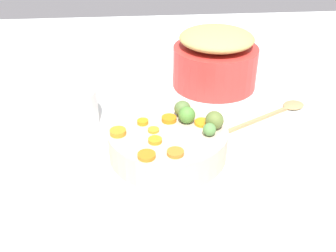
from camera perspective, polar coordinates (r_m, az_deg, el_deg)
name	(u,v)px	position (r m, az deg, el deg)	size (l,w,h in m)	color
tabletop	(162,157)	(0.95, -0.82, -4.62)	(2.40, 2.40, 0.02)	silver
serving_bowl_carrots	(168,142)	(0.92, 0.00, -2.41)	(0.28, 0.28, 0.07)	#BEAA91
metal_pot	(215,67)	(1.26, 6.90, 8.68)	(0.27, 0.27, 0.13)	red
stuffing_mound	(217,38)	(1.23, 7.18, 12.71)	(0.23, 0.23, 0.06)	tan
carrot_slice_0	(147,155)	(0.81, -3.17, -4.35)	(0.04, 0.04, 0.01)	orange
carrot_slice_1	(202,123)	(0.93, 5.10, 0.50)	(0.04, 0.04, 0.01)	orange
carrot_slice_2	(143,122)	(0.93, -3.74, 0.60)	(0.03, 0.03, 0.01)	orange
carrot_slice_3	(155,140)	(0.86, -1.92, -2.12)	(0.03, 0.03, 0.01)	orange
carrot_slice_4	(169,119)	(0.93, 0.15, 1.05)	(0.04, 0.04, 0.01)	orange
carrot_slice_5	(175,153)	(0.82, 1.10, -3.94)	(0.04, 0.04, 0.01)	orange
carrot_slice_6	(153,130)	(0.90, -2.15, -0.60)	(0.03, 0.03, 0.01)	orange
carrot_slice_7	(118,132)	(0.89, -7.37, -0.89)	(0.04, 0.04, 0.01)	orange
brussels_sprout_0	(209,130)	(0.88, 6.11, -0.52)	(0.03, 0.03, 0.03)	#528241
brussels_sprout_1	(187,115)	(0.92, 2.79, 1.64)	(0.04, 0.04, 0.04)	#4B8232
brussels_sprout_2	(182,109)	(0.95, 2.14, 2.55)	(0.04, 0.04, 0.04)	#516C35
brussels_sprout_3	(214,120)	(0.90, 6.85, 0.85)	(0.04, 0.04, 0.04)	#596B30
wooden_spoon	(281,110)	(1.17, 16.27, 2.25)	(0.18, 0.29, 0.01)	#A87F52
casserole_dish	(55,108)	(1.08, -16.36, 2.55)	(0.23, 0.23, 0.10)	white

